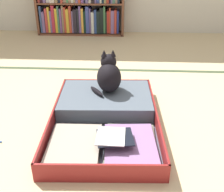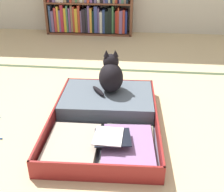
{
  "view_description": "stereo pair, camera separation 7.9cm",
  "coord_description": "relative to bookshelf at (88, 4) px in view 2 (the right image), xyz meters",
  "views": [
    {
      "loc": [
        0.03,
        -1.49,
        1.04
      ],
      "look_at": [
        -0.06,
        0.06,
        0.22
      ],
      "focal_mm": 44.78,
      "sensor_mm": 36.0,
      "label": 1
    },
    {
      "loc": [
        0.1,
        -1.48,
        1.04
      ],
      "look_at": [
        -0.06,
        0.06,
        0.22
      ],
      "focal_mm": 44.78,
      "sensor_mm": 36.0,
      "label": 2
    }
  ],
  "objects": [
    {
      "name": "ground_plane",
      "position": [
        0.6,
        -2.27,
        -0.39
      ],
      "size": [
        10.0,
        10.0,
        0.0
      ],
      "primitive_type": "plane",
      "color": "#CBB687"
    },
    {
      "name": "open_suitcase",
      "position": [
        0.49,
        -2.14,
        -0.34
      ],
      "size": [
        0.72,
        1.03,
        0.11
      ],
      "color": "maroon",
      "rests_on": "ground_plane"
    },
    {
      "name": "black_cat",
      "position": [
        0.5,
        -1.92,
        -0.16
      ],
      "size": [
        0.25,
        0.25,
        0.3
      ],
      "color": "black",
      "rests_on": "open_suitcase"
    },
    {
      "name": "bookshelf",
      "position": [
        0.0,
        0.0,
        0.0
      ],
      "size": [
        1.15,
        0.22,
        0.82
      ],
      "color": "brown",
      "rests_on": "ground_plane"
    },
    {
      "name": "tatami_border",
      "position": [
        0.6,
        -1.26,
        -0.39
      ],
      "size": [
        4.8,
        0.05,
        0.0
      ],
      "color": "#3D4D32",
      "rests_on": "ground_plane"
    }
  ]
}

